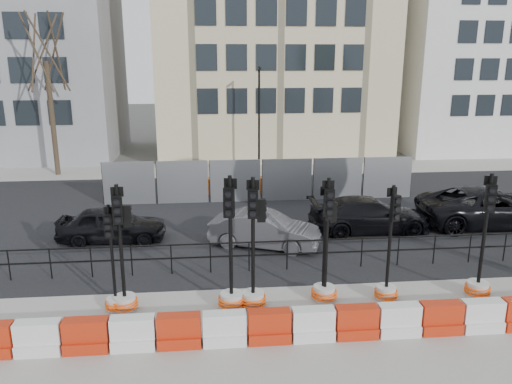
{
  "coord_description": "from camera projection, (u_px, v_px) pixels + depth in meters",
  "views": [
    {
      "loc": [
        -2.35,
        -13.22,
        6.53
      ],
      "look_at": [
        -0.81,
        3.0,
        2.1
      ],
      "focal_mm": 35.0,
      "sensor_mm": 36.0,
      "label": 1
    }
  ],
  "objects": [
    {
      "name": "car_a",
      "position": [
        112.0,
        224.0,
        18.07
      ],
      "size": [
        1.71,
        3.9,
        1.31
      ],
      "primitive_type": "imported",
      "rotation": [
        0.0,
        0.0,
        1.55
      ],
      "color": "black",
      "rests_on": "ground"
    },
    {
      "name": "kerb_railing",
      "position": [
        287.0,
        250.0,
        15.6
      ],
      "size": [
        18.0,
        0.04,
        1.0
      ],
      "color": "black",
      "rests_on": "ground"
    },
    {
      "name": "building_white",
      "position": [
        481.0,
        35.0,
        35.19
      ],
      "size": [
        12.0,
        9.06,
        16.0
      ],
      "color": "silver",
      "rests_on": "ground"
    },
    {
      "name": "ground",
      "position": [
        293.0,
        287.0,
        14.63
      ],
      "size": [
        120.0,
        120.0,
        0.0
      ],
      "primitive_type": "plane",
      "color": "#51514C",
      "rests_on": "ground"
    },
    {
      "name": "traffic_signal_d",
      "position": [
        254.0,
        278.0,
        13.22
      ],
      "size": [
        0.71,
        0.71,
        3.61
      ],
      "rotation": [
        0.0,
        0.0,
        -0.1
      ],
      "color": "silver",
      "rests_on": "ground"
    },
    {
      "name": "tree_bare_far",
      "position": [
        45.0,
        54.0,
        26.77
      ],
      "size": [
        2.0,
        2.0,
        9.0
      ],
      "color": "#473828",
      "rests_on": "ground"
    },
    {
      "name": "building_cream",
      "position": [
        271.0,
        19.0,
        33.56
      ],
      "size": [
        15.0,
        10.06,
        18.0
      ],
      "color": "beige",
      "rests_on": "ground"
    },
    {
      "name": "barrier_row",
      "position": [
        313.0,
        325.0,
        11.84
      ],
      "size": [
        15.7,
        0.5,
        0.8
      ],
      "color": "red",
      "rests_on": "ground"
    },
    {
      "name": "traffic_signal_a",
      "position": [
        115.0,
        289.0,
        13.13
      ],
      "size": [
        0.58,
        0.58,
        2.93
      ],
      "rotation": [
        0.0,
        0.0,
        -0.06
      ],
      "color": "silver",
      "rests_on": "ground"
    },
    {
      "name": "traffic_signal_b",
      "position": [
        124.0,
        282.0,
        13.06
      ],
      "size": [
        0.68,
        0.68,
        3.47
      ],
      "rotation": [
        0.0,
        0.0,
        0.07
      ],
      "color": "silver",
      "rests_on": "ground"
    },
    {
      "name": "lamp_post_far",
      "position": [
        259.0,
        117.0,
        28.22
      ],
      "size": [
        0.12,
        0.56,
        6.0
      ],
      "color": "black",
      "rests_on": "ground"
    },
    {
      "name": "traffic_signal_e",
      "position": [
        325.0,
        277.0,
        13.62
      ],
      "size": [
        0.69,
        0.69,
        3.5
      ],
      "rotation": [
        0.0,
        0.0,
        -0.03
      ],
      "color": "silver",
      "rests_on": "ground"
    },
    {
      "name": "building_grey",
      "position": [
        28.0,
        49.0,
        32.63
      ],
      "size": [
        11.0,
        9.06,
        14.0
      ],
      "color": "gray",
      "rests_on": "ground"
    },
    {
      "name": "heras_fencing",
      "position": [
        271.0,
        183.0,
        23.98
      ],
      "size": [
        14.33,
        1.72,
        2.0
      ],
      "color": "gray",
      "rests_on": "ground"
    },
    {
      "name": "sidewalk_far",
      "position": [
        249.0,
        169.0,
        29.99
      ],
      "size": [
        40.0,
        4.0,
        0.02
      ],
      "primitive_type": "cube",
      "color": "gray",
      "rests_on": "ground"
    },
    {
      "name": "traffic_signal_h",
      "position": [
        480.0,
        272.0,
        13.86
      ],
      "size": [
        0.7,
        0.7,
        3.56
      ],
      "rotation": [
        0.0,
        0.0,
        -0.29
      ],
      "color": "silver",
      "rests_on": "ground"
    },
    {
      "name": "car_b",
      "position": [
        265.0,
        230.0,
        17.56
      ],
      "size": [
        3.96,
        4.78,
        1.27
      ],
      "primitive_type": "imported",
      "rotation": [
        0.0,
        0.0,
        1.2
      ],
      "color": "#4B4B50",
      "rests_on": "ground"
    },
    {
      "name": "traffic_signal_g",
      "position": [
        387.0,
        277.0,
        13.68
      ],
      "size": [
        0.65,
        0.65,
        3.29
      ],
      "rotation": [
        0.0,
        0.0,
        0.3
      ],
      "color": "silver",
      "rests_on": "ground"
    },
    {
      "name": "car_d",
      "position": [
        490.0,
        207.0,
        19.74
      ],
      "size": [
        2.92,
        5.71,
        1.54
      ],
      "primitive_type": "imported",
      "rotation": [
        0.0,
        0.0,
        1.54
      ],
      "color": "black",
      "rests_on": "ground"
    },
    {
      "name": "sidewalk_near",
      "position": [
        314.0,
        343.0,
        11.74
      ],
      "size": [
        40.0,
        6.0,
        0.02
      ],
      "primitive_type": "cube",
      "color": "gray",
      "rests_on": "ground"
    },
    {
      "name": "car_c",
      "position": [
        369.0,
        215.0,
        19.11
      ],
      "size": [
        1.95,
        4.65,
        1.34
      ],
      "primitive_type": "imported",
      "rotation": [
        0.0,
        0.0,
        1.58
      ],
      "color": "black",
      "rests_on": "ground"
    },
    {
      "name": "traffic_signal_c",
      "position": [
        231.0,
        283.0,
        13.18
      ],
      "size": [
        0.72,
        0.72,
        3.67
      ],
      "rotation": [
        0.0,
        0.0,
        -0.25
      ],
      "color": "silver",
      "rests_on": "ground"
    },
    {
      "name": "traffic_signal_f",
      "position": [
        324.0,
        273.0,
        13.66
      ],
      "size": [
        0.66,
        0.66,
        3.33
      ],
      "rotation": [
        0.0,
        0.0,
        0.3
      ],
      "color": "silver",
      "rests_on": "ground"
    },
    {
      "name": "road",
      "position": [
        266.0,
        214.0,
        21.35
      ],
      "size": [
        40.0,
        14.0,
        0.03
      ],
      "primitive_type": "cube",
      "color": "black",
      "rests_on": "ground"
    }
  ]
}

